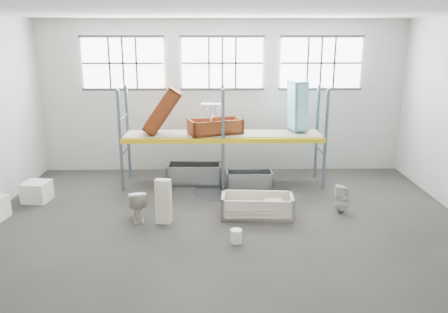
{
  "coord_description": "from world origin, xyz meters",
  "views": [
    {
      "loc": [
        -0.18,
        -10.27,
        4.58
      ],
      "look_at": [
        0.0,
        1.5,
        1.4
      ],
      "focal_mm": 37.11,
      "sensor_mm": 36.0,
      "label": 1
    }
  ],
  "objects_px": {
    "toilet_beige": "(137,204)",
    "bucket": "(236,236)",
    "bathtub_beige": "(257,206)",
    "cistern_tall": "(163,201)",
    "steel_tub_left": "(194,174)",
    "toilet_white": "(342,199)",
    "rust_tub_flat": "(215,126)",
    "steel_tub_right": "(249,180)",
    "blue_tub_upright": "(298,106)"
  },
  "relations": [
    {
      "from": "cistern_tall",
      "to": "rust_tub_flat",
      "type": "height_order",
      "value": "rust_tub_flat"
    },
    {
      "from": "blue_tub_upright",
      "to": "bucket",
      "type": "distance_m",
      "value": 5.4
    },
    {
      "from": "bathtub_beige",
      "to": "toilet_beige",
      "type": "relative_size",
      "value": 2.32
    },
    {
      "from": "blue_tub_upright",
      "to": "steel_tub_right",
      "type": "bearing_deg",
      "value": -154.94
    },
    {
      "from": "blue_tub_upright",
      "to": "bucket",
      "type": "xyz_separation_m",
      "value": [
        -2.05,
        -4.47,
        -2.24
      ]
    },
    {
      "from": "cistern_tall",
      "to": "toilet_white",
      "type": "xyz_separation_m",
      "value": [
        4.57,
        0.6,
        -0.18
      ]
    },
    {
      "from": "bathtub_beige",
      "to": "toilet_beige",
      "type": "height_order",
      "value": "toilet_beige"
    },
    {
      "from": "toilet_white",
      "to": "bathtub_beige",
      "type": "bearing_deg",
      "value": -80.75
    },
    {
      "from": "steel_tub_right",
      "to": "cistern_tall",
      "type": "bearing_deg",
      "value": -131.3
    },
    {
      "from": "steel_tub_left",
      "to": "blue_tub_upright",
      "type": "height_order",
      "value": "blue_tub_upright"
    },
    {
      "from": "rust_tub_flat",
      "to": "blue_tub_upright",
      "type": "bearing_deg",
      "value": 6.93
    },
    {
      "from": "toilet_beige",
      "to": "bucket",
      "type": "height_order",
      "value": "toilet_beige"
    },
    {
      "from": "blue_tub_upright",
      "to": "bucket",
      "type": "bearing_deg",
      "value": -114.62
    },
    {
      "from": "steel_tub_left",
      "to": "toilet_white",
      "type": "bearing_deg",
      "value": -32.16
    },
    {
      "from": "bathtub_beige",
      "to": "cistern_tall",
      "type": "bearing_deg",
      "value": -166.28
    },
    {
      "from": "toilet_white",
      "to": "steel_tub_left",
      "type": "distance_m",
      "value": 4.68
    },
    {
      "from": "bathtub_beige",
      "to": "toilet_beige",
      "type": "bearing_deg",
      "value": -172.82
    },
    {
      "from": "cistern_tall",
      "to": "bucket",
      "type": "distance_m",
      "value": 2.13
    },
    {
      "from": "toilet_beige",
      "to": "blue_tub_upright",
      "type": "height_order",
      "value": "blue_tub_upright"
    },
    {
      "from": "toilet_beige",
      "to": "toilet_white",
      "type": "height_order",
      "value": "toilet_beige"
    },
    {
      "from": "toilet_white",
      "to": "blue_tub_upright",
      "type": "height_order",
      "value": "blue_tub_upright"
    },
    {
      "from": "toilet_beige",
      "to": "blue_tub_upright",
      "type": "xyz_separation_m",
      "value": [
        4.48,
        3.08,
        2.0
      ]
    },
    {
      "from": "toilet_white",
      "to": "cistern_tall",
      "type": "bearing_deg",
      "value": -77.88
    },
    {
      "from": "bathtub_beige",
      "to": "bucket",
      "type": "height_order",
      "value": "bathtub_beige"
    },
    {
      "from": "cistern_tall",
      "to": "bucket",
      "type": "relative_size",
      "value": 3.63
    },
    {
      "from": "bathtub_beige",
      "to": "steel_tub_right",
      "type": "xyz_separation_m",
      "value": [
        -0.05,
        2.19,
        -0.01
      ]
    },
    {
      "from": "steel_tub_right",
      "to": "blue_tub_upright",
      "type": "xyz_separation_m",
      "value": [
        1.5,
        0.7,
        2.14
      ]
    },
    {
      "from": "blue_tub_upright",
      "to": "bathtub_beige",
      "type": "bearing_deg",
      "value": -116.57
    },
    {
      "from": "toilet_beige",
      "to": "steel_tub_right",
      "type": "relative_size",
      "value": 0.57
    },
    {
      "from": "cistern_tall",
      "to": "blue_tub_upright",
      "type": "distance_m",
      "value": 5.35
    },
    {
      "from": "toilet_beige",
      "to": "bucket",
      "type": "relative_size",
      "value": 2.56
    },
    {
      "from": "blue_tub_upright",
      "to": "toilet_beige",
      "type": "bearing_deg",
      "value": -145.47
    },
    {
      "from": "bathtub_beige",
      "to": "steel_tub_left",
      "type": "bearing_deg",
      "value": 126.55
    },
    {
      "from": "steel_tub_right",
      "to": "bucket",
      "type": "distance_m",
      "value": 3.81
    },
    {
      "from": "steel_tub_right",
      "to": "toilet_beige",
      "type": "bearing_deg",
      "value": -141.39
    },
    {
      "from": "toilet_beige",
      "to": "steel_tub_right",
      "type": "bearing_deg",
      "value": -155.17
    },
    {
      "from": "steel_tub_left",
      "to": "blue_tub_upright",
      "type": "relative_size",
      "value": 1.11
    },
    {
      "from": "blue_tub_upright",
      "to": "bucket",
      "type": "relative_size",
      "value": 4.87
    },
    {
      "from": "steel_tub_right",
      "to": "rust_tub_flat",
      "type": "relative_size",
      "value": 0.89
    },
    {
      "from": "bathtub_beige",
      "to": "toilet_white",
      "type": "relative_size",
      "value": 2.43
    },
    {
      "from": "bathtub_beige",
      "to": "toilet_white",
      "type": "xyz_separation_m",
      "value": [
        2.22,
        0.18,
        0.11
      ]
    },
    {
      "from": "steel_tub_right",
      "to": "bucket",
      "type": "relative_size",
      "value": 4.51
    },
    {
      "from": "bathtub_beige",
      "to": "rust_tub_flat",
      "type": "relative_size",
      "value": 1.17
    },
    {
      "from": "toilet_white",
      "to": "toilet_beige",
      "type": "bearing_deg",
      "value": -81.33
    },
    {
      "from": "steel_tub_right",
      "to": "steel_tub_left",
      "type": "bearing_deg",
      "value": 163.99
    },
    {
      "from": "steel_tub_right",
      "to": "rust_tub_flat",
      "type": "xyz_separation_m",
      "value": [
        -1.02,
        0.39,
        1.57
      ]
    },
    {
      "from": "toilet_white",
      "to": "steel_tub_left",
      "type": "relative_size",
      "value": 0.45
    },
    {
      "from": "steel_tub_left",
      "to": "steel_tub_right",
      "type": "distance_m",
      "value": 1.75
    },
    {
      "from": "toilet_white",
      "to": "bucket",
      "type": "distance_m",
      "value": 3.34
    },
    {
      "from": "toilet_beige",
      "to": "cistern_tall",
      "type": "relative_size",
      "value": 0.71
    }
  ]
}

